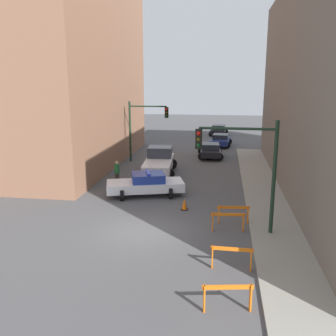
{
  "coord_description": "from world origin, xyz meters",
  "views": [
    {
      "loc": [
        3.57,
        -16.15,
        7.05
      ],
      "look_at": [
        0.29,
        6.03,
        1.7
      ],
      "focal_mm": 40.0,
      "sensor_mm": 36.0,
      "label": 1
    }
  ],
  "objects_px": {
    "police_car": "(146,184)",
    "pedestrian_crossing": "(117,173)",
    "barrier_front": "(228,293)",
    "barrier_mid": "(232,254)",
    "barrier_back": "(228,219)",
    "traffic_light_near": "(248,160)",
    "barrier_corner": "(233,211)",
    "parked_car_far": "(219,130)",
    "traffic_light_far": "(142,123)",
    "white_truck": "(159,161)",
    "parked_car_near": "(210,150)",
    "traffic_cone": "(184,204)",
    "parked_car_mid": "(221,140)"
  },
  "relations": [
    {
      "from": "police_car",
      "to": "barrier_back",
      "type": "xyz_separation_m",
      "value": [
        4.99,
        -4.98,
        -0.11
      ]
    },
    {
      "from": "parked_car_near",
      "to": "traffic_cone",
      "type": "height_order",
      "value": "parked_car_near"
    },
    {
      "from": "parked_car_far",
      "to": "barrier_corner",
      "type": "relative_size",
      "value": 2.76
    },
    {
      "from": "parked_car_far",
      "to": "traffic_cone",
      "type": "height_order",
      "value": "parked_car_far"
    },
    {
      "from": "white_truck",
      "to": "barrier_front",
      "type": "relative_size",
      "value": 3.49
    },
    {
      "from": "traffic_light_near",
      "to": "barrier_front",
      "type": "bearing_deg",
      "value": -97.75
    },
    {
      "from": "parked_car_mid",
      "to": "parked_car_near",
      "type": "bearing_deg",
      "value": -93.46
    },
    {
      "from": "traffic_light_near",
      "to": "traffic_light_far",
      "type": "bearing_deg",
      "value": 118.64
    },
    {
      "from": "parked_car_far",
      "to": "barrier_mid",
      "type": "distance_m",
      "value": 35.12
    },
    {
      "from": "parked_car_far",
      "to": "barrier_corner",
      "type": "bearing_deg",
      "value": -83.67
    },
    {
      "from": "traffic_light_near",
      "to": "barrier_corner",
      "type": "relative_size",
      "value": 3.26
    },
    {
      "from": "traffic_light_near",
      "to": "parked_car_far",
      "type": "relative_size",
      "value": 1.18
    },
    {
      "from": "police_car",
      "to": "pedestrian_crossing",
      "type": "height_order",
      "value": "pedestrian_crossing"
    },
    {
      "from": "traffic_light_near",
      "to": "traffic_cone",
      "type": "xyz_separation_m",
      "value": [
        -3.13,
        2.86,
        -3.21
      ]
    },
    {
      "from": "parked_car_far",
      "to": "pedestrian_crossing",
      "type": "bearing_deg",
      "value": -100.8
    },
    {
      "from": "barrier_front",
      "to": "barrier_mid",
      "type": "relative_size",
      "value": 0.99
    },
    {
      "from": "parked_car_far",
      "to": "barrier_front",
      "type": "relative_size",
      "value": 2.79
    },
    {
      "from": "parked_car_mid",
      "to": "parked_car_far",
      "type": "height_order",
      "value": "same"
    },
    {
      "from": "parked_car_mid",
      "to": "pedestrian_crossing",
      "type": "xyz_separation_m",
      "value": [
        -6.81,
        -16.41,
        0.19
      ]
    },
    {
      "from": "police_car",
      "to": "parked_car_far",
      "type": "height_order",
      "value": "police_car"
    },
    {
      "from": "white_truck",
      "to": "barrier_corner",
      "type": "xyz_separation_m",
      "value": [
        5.42,
        -9.64,
        -0.29
      ]
    },
    {
      "from": "traffic_light_near",
      "to": "barrier_front",
      "type": "relative_size",
      "value": 3.28
    },
    {
      "from": "barrier_corner",
      "to": "parked_car_far",
      "type": "bearing_deg",
      "value": 92.29
    },
    {
      "from": "pedestrian_crossing",
      "to": "parked_car_near",
      "type": "bearing_deg",
      "value": 177.69
    },
    {
      "from": "barrier_back",
      "to": "parked_car_far",
      "type": "bearing_deg",
      "value": 91.71
    },
    {
      "from": "parked_car_mid",
      "to": "barrier_front",
      "type": "relative_size",
      "value": 2.8
    },
    {
      "from": "traffic_light_far",
      "to": "parked_car_far",
      "type": "relative_size",
      "value": 1.18
    },
    {
      "from": "white_truck",
      "to": "parked_car_near",
      "type": "distance_m",
      "value": 7.52
    },
    {
      "from": "parked_car_far",
      "to": "traffic_cone",
      "type": "xyz_separation_m",
      "value": [
        -1.41,
        -28.72,
        -0.36
      ]
    },
    {
      "from": "pedestrian_crossing",
      "to": "traffic_light_far",
      "type": "bearing_deg",
      "value": -153.53
    },
    {
      "from": "traffic_light_near",
      "to": "traffic_light_far",
      "type": "relative_size",
      "value": 1.0
    },
    {
      "from": "traffic_light_near",
      "to": "white_truck",
      "type": "relative_size",
      "value": 0.94
    },
    {
      "from": "barrier_back",
      "to": "barrier_front",
      "type": "bearing_deg",
      "value": -90.57
    },
    {
      "from": "parked_car_near",
      "to": "traffic_light_near",
      "type": "bearing_deg",
      "value": -86.54
    },
    {
      "from": "parked_car_near",
      "to": "barrier_front",
      "type": "distance_m",
      "value": 23.69
    },
    {
      "from": "parked_car_near",
      "to": "barrier_corner",
      "type": "relative_size",
      "value": 2.76
    },
    {
      "from": "barrier_front",
      "to": "barrier_back",
      "type": "bearing_deg",
      "value": 89.43
    },
    {
      "from": "police_car",
      "to": "parked_car_mid",
      "type": "distance_m",
      "value": 18.93
    },
    {
      "from": "barrier_back",
      "to": "traffic_cone",
      "type": "xyz_separation_m",
      "value": [
        -2.35,
        2.69,
        -0.3
      ]
    },
    {
      "from": "traffic_light_near",
      "to": "parked_car_near",
      "type": "distance_m",
      "value": 17.8
    },
    {
      "from": "pedestrian_crossing",
      "to": "barrier_back",
      "type": "xyz_separation_m",
      "value": [
        7.41,
        -6.97,
        -0.24
      ]
    },
    {
      "from": "police_car",
      "to": "barrier_mid",
      "type": "bearing_deg",
      "value": -166.03
    },
    {
      "from": "barrier_mid",
      "to": "barrier_back",
      "type": "distance_m",
      "value": 3.71
    },
    {
      "from": "barrier_front",
      "to": "barrier_mid",
      "type": "bearing_deg",
      "value": 86.32
    },
    {
      "from": "traffic_light_near",
      "to": "barrier_front",
      "type": "distance_m",
      "value": 6.92
    },
    {
      "from": "barrier_front",
      "to": "barrier_corner",
      "type": "xyz_separation_m",
      "value": [
        0.34,
        7.45,
        0.0
      ]
    },
    {
      "from": "traffic_cone",
      "to": "barrier_front",
      "type": "bearing_deg",
      "value": -75.87
    },
    {
      "from": "barrier_back",
      "to": "white_truck",
      "type": "bearing_deg",
      "value": 115.71
    },
    {
      "from": "white_truck",
      "to": "parked_car_near",
      "type": "height_order",
      "value": "white_truck"
    },
    {
      "from": "traffic_light_far",
      "to": "traffic_cone",
      "type": "bearing_deg",
      "value": -67.53
    }
  ]
}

